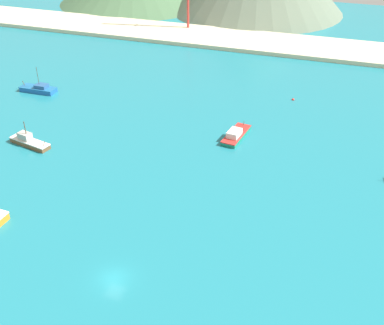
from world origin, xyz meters
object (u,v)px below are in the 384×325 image
Objects in this scene: fishing_boat_1 at (39,89)px; buoy_0 at (293,100)px; fishing_boat_4 at (29,141)px; fishing_boat_7 at (236,135)px.

buoy_0 is (60.68, 15.38, -0.65)m from fishing_boat_1.
fishing_boat_7 is at bearing 22.83° from fishing_boat_4.
fishing_boat_1 is 0.93× the size of fishing_boat_7.
fishing_boat_1 reaches higher than fishing_boat_7.
fishing_boat_4 reaches higher than buoy_0.
buoy_0 is (8.44, 22.71, -0.64)m from fishing_boat_7.
fishing_boat_1 is 62.60m from buoy_0.
fishing_boat_1 is at bearing -165.78° from buoy_0.
buoy_0 is at bearing 69.61° from fishing_boat_7.
buoy_0 is at bearing 14.22° from fishing_boat_1.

